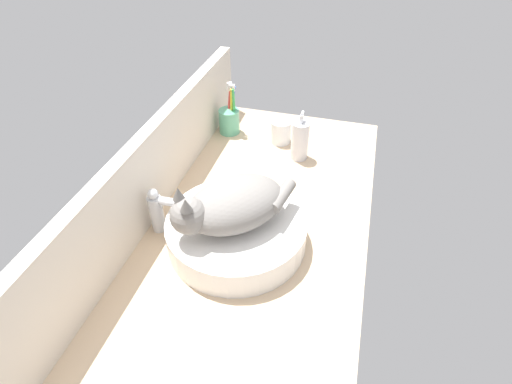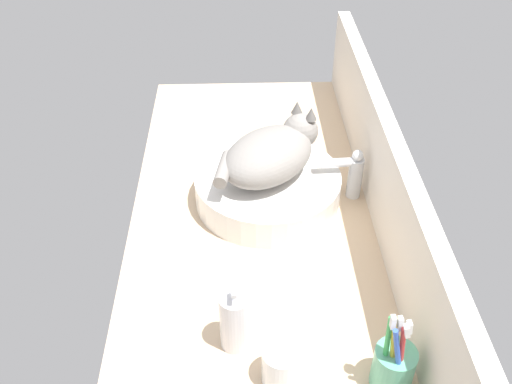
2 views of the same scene
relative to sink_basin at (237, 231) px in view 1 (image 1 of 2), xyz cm
name	(u,v)px [view 1 (image 1 of 2)]	position (x,y,z in cm)	size (l,w,h in cm)	color
ground_plane	(252,235)	(5.25, -2.43, -5.85)	(132.28, 61.30, 4.00)	#D1B28E
backsplash_panel	(147,177)	(5.25, 26.42, 8.19)	(132.28, 3.60, 24.10)	silver
sink_basin	(237,231)	(0.00, 0.00, 0.00)	(35.66, 35.66, 7.71)	white
cat	(231,205)	(-1.02, 0.91, 9.61)	(29.71, 29.69, 14.00)	gray
faucet	(160,209)	(-0.90, 20.49, 3.45)	(3.60, 11.84, 13.60)	silver
soap_dispenser	(300,140)	(42.71, -8.19, 2.78)	(5.75, 5.75, 16.33)	silver
toothbrush_cup	(229,119)	(52.35, 19.30, 1.23)	(7.39, 7.39, 18.69)	#5BB28E
water_glass	(281,133)	(50.78, -0.08, -0.21)	(7.12, 7.12, 8.05)	white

